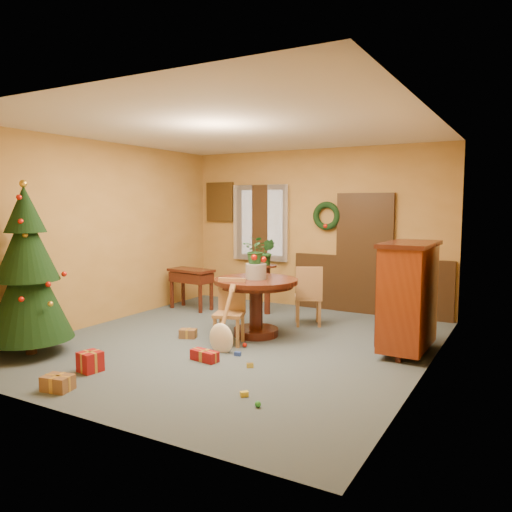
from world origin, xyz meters
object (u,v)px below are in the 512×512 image
Objects in this scene: christmas_tree at (28,273)px; sideboard at (408,294)px; writing_desk at (191,279)px; chair_near at (230,309)px; dining_table at (256,296)px.

sideboard is (4.19, 2.40, -0.28)m from christmas_tree.
sideboard is at bearing -11.28° from writing_desk.
christmas_tree reaches higher than chair_near.
sideboard reaches higher than chair_near.
chair_near is at bearing 40.70° from christmas_tree.
writing_desk is at bearing 168.72° from sideboard.
chair_near is 2.64m from christmas_tree.
sideboard reaches higher than dining_table.
sideboard is (2.11, 0.22, 0.18)m from dining_table.
dining_table is at bearing 76.14° from chair_near.
christmas_tree is at bearing -133.58° from dining_table.
christmas_tree reaches higher than sideboard.
christmas_tree is 4.84m from sideboard.
sideboard is (2.24, 0.72, 0.29)m from chair_near.
chair_near reaches higher than writing_desk.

